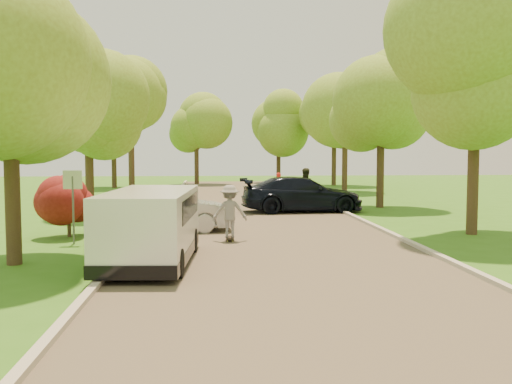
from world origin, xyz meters
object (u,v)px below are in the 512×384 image
object	(u,v)px
street_sign	(73,191)
minivan	(151,225)
person_striped	(278,187)
person_olive	(305,188)
silver_sedan	(166,210)
skateboarder	(230,211)
longboard	(230,238)
dark_sedan	(302,194)

from	to	relation	value
street_sign	minivan	size ratio (longest dim) A/B	0.44
minivan	person_striped	bearing A→B (deg)	77.06
minivan	person_olive	bearing A→B (deg)	69.58
street_sign	silver_sedan	xyz separation A→B (m)	(2.50, 2.38, -0.83)
silver_sedan	street_sign	bearing A→B (deg)	129.25
person_striped	skateboarder	bearing A→B (deg)	94.38
skateboarder	longboard	bearing A→B (deg)	90.56
street_sign	person_olive	xyz separation A→B (m)	(8.50, 9.94, -0.60)
minivan	longboard	xyz separation A→B (m)	(2.01, 3.37, -0.85)
silver_sedan	person_striped	xyz separation A→B (m)	(5.16, 11.27, 0.05)
minivan	silver_sedan	size ratio (longest dim) A/B	1.10
street_sign	skateboarder	world-z (taller)	street_sign
person_olive	person_striped	bearing A→B (deg)	-99.37
silver_sedan	skateboarder	distance (m)	3.03
longboard	person_olive	bearing A→B (deg)	-111.23
dark_sedan	person_olive	distance (m)	1.73
minivan	person_olive	distance (m)	14.37
street_sign	dark_sedan	distance (m)	11.60
minivan	skateboarder	xyz separation A→B (m)	(2.01, 3.37, -0.03)
person_striped	person_olive	size ratio (longest dim) A/B	0.82
person_olive	minivan	bearing A→B (deg)	43.62
skateboarder	person_olive	bearing A→B (deg)	-111.23
skateboarder	person_striped	size ratio (longest dim) A/B	1.02
longboard	skateboarder	size ratio (longest dim) A/B	0.51
minivan	skateboarder	world-z (taller)	minivan
longboard	dark_sedan	bearing A→B (deg)	-112.84
street_sign	minivan	xyz separation A→B (m)	(2.60, -3.16, -0.62)
dark_sedan	person_striped	world-z (taller)	dark_sedan
silver_sedan	person_olive	xyz separation A→B (m)	(6.00, 7.56, 0.23)
dark_sedan	minivan	bearing A→B (deg)	150.48
street_sign	person_striped	distance (m)	15.67
street_sign	longboard	xyz separation A→B (m)	(4.61, 0.21, -1.47)
skateboarder	street_sign	bearing A→B (deg)	3.12
minivan	silver_sedan	xyz separation A→B (m)	(-0.10, 5.54, -0.21)
minivan	person_striped	distance (m)	17.55
skateboarder	dark_sedan	bearing A→B (deg)	-112.84
street_sign	dark_sedan	bearing A→B (deg)	45.60
street_sign	longboard	size ratio (longest dim) A/B	2.63
minivan	person_olive	xyz separation A→B (m)	(5.90, 13.11, 0.02)
skateboarder	person_olive	distance (m)	10.48
minivan	dark_sedan	xyz separation A→B (m)	(5.50, 11.44, -0.15)
dark_sedan	silver_sedan	bearing A→B (deg)	132.63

